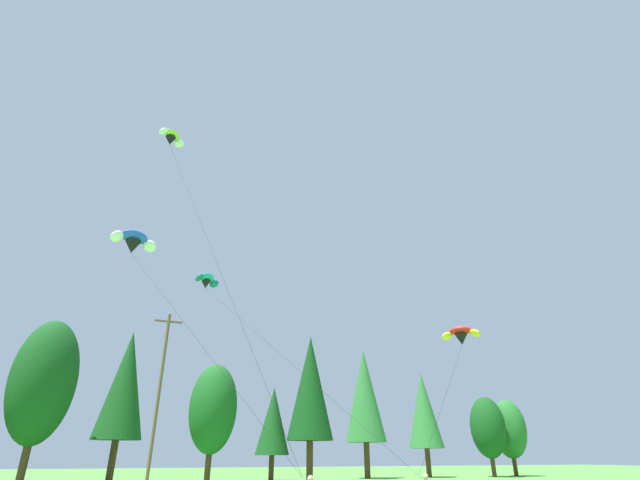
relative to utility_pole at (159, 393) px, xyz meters
name	(u,v)px	position (x,y,z in m)	size (l,w,h in m)	color
treeline_tree_d	(43,381)	(-9.55, 10.18, 1.73)	(5.59, 5.59, 14.04)	#472D19
treeline_tree_e	(125,384)	(-2.66, 13.38, 2.22)	(4.76, 4.76, 14.35)	#472D19
treeline_tree_f	(213,408)	(6.15, 11.49, -0.01)	(4.82, 4.82, 11.18)	#472D19
treeline_tree_g	(273,421)	(12.82, 12.31, -1.01)	(3.63, 3.63, 9.21)	#472D19
treeline_tree_h	(310,387)	(15.70, 8.62, 2.24)	(4.76, 4.76, 14.38)	#472D19
treeline_tree_i	(365,395)	(24.51, 13.45, 2.32)	(4.79, 4.79, 14.50)	#472D19
treeline_tree_j	(424,410)	(32.85, 13.65, 0.85)	(4.28, 4.28, 12.17)	#472D19
treeline_tree_k	(488,427)	(40.76, 11.58, -1.16)	(4.30, 4.30, 9.27)	#472D19
treeline_tree_l	(509,429)	(45.02, 12.58, -1.22)	(4.28, 4.28, 9.17)	#472D19
utility_pole	(159,393)	(0.00, 0.00, 0.00)	(2.20, 0.26, 12.99)	brown
parafoil_kite_high_blue_white	(133,242)	(-3.61, -4.40, 10.39)	(9.29, 19.53, 16.51)	blue
parafoil_kite_mid_red_yellow	(461,335)	(22.62, -8.41, 4.59)	(15.38, 15.69, 10.55)	red
parafoil_kite_far_lime_white	(171,138)	(-2.13, -7.30, 18.49)	(7.19, 16.59, 24.24)	#93D633
parafoil_kite_low_teal	(207,281)	(2.50, -1.69, 8.93)	(7.29, 22.01, 14.79)	teal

